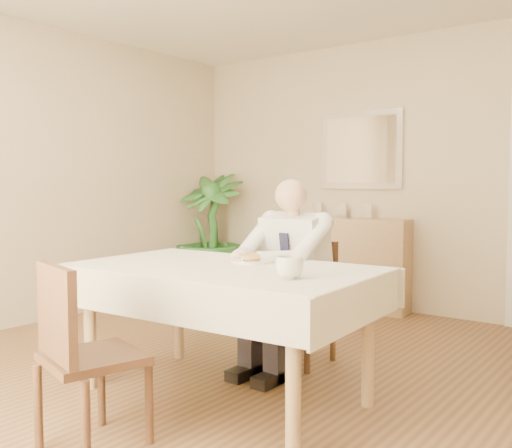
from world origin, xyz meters
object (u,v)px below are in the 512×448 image
Objects in this scene: sideboard at (353,263)px; potted_palm at (210,233)px; chair_far at (305,294)px; seated_man at (282,265)px; chair_near at (79,347)px; coffee_mug at (289,267)px; dining_table at (223,281)px.

potted_palm is (-1.64, -0.24, 0.22)m from sideboard.
chair_far is 0.66× the size of seated_man.
coffee_mug is at bearing 68.12° from chair_near.
sideboard reaches higher than chair_far.
dining_table is 2.14× the size of chair_far.
chair_near is 0.70× the size of seated_man.
sideboard is at bearing 113.05° from chair_near.
coffee_mug is (0.54, -1.00, 0.35)m from chair_far.
potted_palm reaches higher than dining_table.
chair_near is at bearing -127.68° from coffee_mug.
chair_far is at bearing 87.00° from dining_table.
sideboard is at bearing 111.32° from coffee_mug.
chair_near is 0.65× the size of potted_palm.
sideboard is at bearing 104.55° from seated_man.
coffee_mug is at bearing -53.40° from seated_man.
dining_table is at bearing -47.00° from potted_palm.
chair_far is at bearing 90.00° from seated_man.
sideboard is (-0.51, 1.67, -0.02)m from chair_far.
dining_table is 0.57m from coffee_mug.
seated_man is at bearing 126.60° from coffee_mug.
seated_man reaches higher than dining_table.
chair_near is 6.32× the size of coffee_mug.
chair_near is 1.04m from coffee_mug.
potted_palm is (-2.15, 1.71, -0.02)m from seated_man.
coffee_mug is at bearing -42.19° from potted_palm.
chair_far is at bearing 103.66° from chair_near.
chair_far is 1.19m from coffee_mug.
coffee_mug reaches higher than dining_table.
sideboard is (-1.04, 2.68, -0.36)m from coffee_mug.
potted_palm is at bearing -177.31° from sideboard.
sideboard is (-0.51, 2.54, -0.23)m from dining_table.
coffee_mug reaches higher than chair_far.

